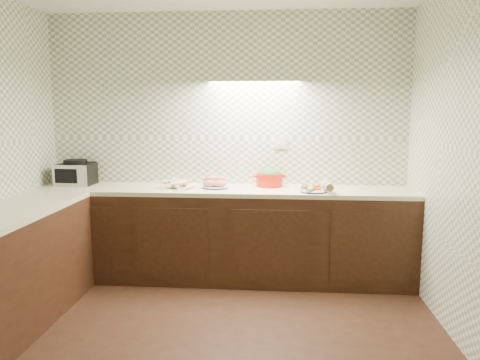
# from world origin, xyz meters

# --- Properties ---
(room) EXTENTS (3.60, 3.60, 2.60)m
(room) POSITION_xyz_m (0.00, 0.00, 1.63)
(room) COLOR black
(room) RESTS_ON ground
(counter) EXTENTS (3.60, 3.60, 0.90)m
(counter) POSITION_xyz_m (-0.68, 0.68, 0.45)
(counter) COLOR black
(counter) RESTS_ON ground
(toaster_oven) EXTENTS (0.36, 0.29, 0.25)m
(toaster_oven) POSITION_xyz_m (-1.50, 1.60, 1.02)
(toaster_oven) COLOR black
(toaster_oven) RESTS_ON counter
(parsnip_pile) EXTENTS (0.48, 0.42, 0.08)m
(parsnip_pile) POSITION_xyz_m (-0.43, 1.47, 0.93)
(parsnip_pile) COLOR beige
(parsnip_pile) RESTS_ON counter
(sweet_potato_plate) EXTENTS (0.25, 0.25, 0.12)m
(sweet_potato_plate) POSITION_xyz_m (-0.08, 1.51, 0.94)
(sweet_potato_plate) COLOR #181D44
(sweet_potato_plate) RESTS_ON counter
(onion_bowl) EXTENTS (0.16, 0.16, 0.13)m
(onion_bowl) POSITION_xyz_m (-0.12, 1.62, 0.95)
(onion_bowl) COLOR black
(onion_bowl) RESTS_ON counter
(dutch_oven) EXTENTS (0.33, 0.30, 0.18)m
(dutch_oven) POSITION_xyz_m (0.44, 1.65, 0.99)
(dutch_oven) COLOR red
(dutch_oven) RESTS_ON counter
(veg_plate) EXTENTS (0.31, 0.26, 0.12)m
(veg_plate) POSITION_xyz_m (0.90, 1.36, 0.94)
(veg_plate) COLOR #181D44
(veg_plate) RESTS_ON counter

